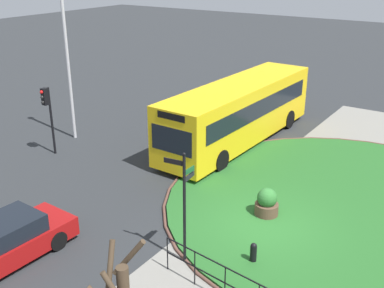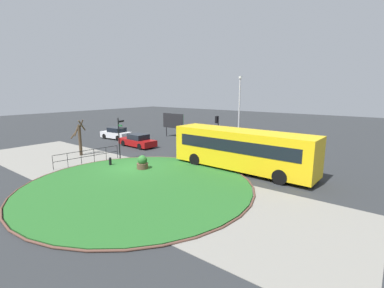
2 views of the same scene
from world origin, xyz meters
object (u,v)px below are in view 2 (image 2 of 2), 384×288
at_px(car_far_lane, 116,134).
at_px(lamppost_tall, 239,110).
at_px(bollard_foreground, 110,162).
at_px(billboard_left, 173,121).
at_px(traffic_light_near, 217,124).
at_px(street_tree_bare, 80,137).
at_px(bus_yellow, 241,149).
at_px(car_near_lane, 138,141).
at_px(signpost_directional, 120,136).
at_px(planter_near_signpost, 142,163).

relative_size(car_far_lane, lamppost_tall, 0.55).
relative_size(bollard_foreground, billboard_left, 0.21).
relative_size(traffic_light_near, street_tree_bare, 0.98).
bearing_deg(bus_yellow, lamppost_tall, -58.60).
height_order(bollard_foreground, bus_yellow, bus_yellow).
bearing_deg(car_near_lane, street_tree_bare, 81.66).
relative_size(billboard_left, street_tree_bare, 1.02).
distance_m(signpost_directional, car_near_lane, 5.74).
height_order(signpost_directional, street_tree_bare, signpost_directional).
xyz_separation_m(bus_yellow, car_far_lane, (-18.73, 2.65, -0.98)).
bearing_deg(traffic_light_near, car_near_lane, 43.83).
relative_size(bus_yellow, billboard_left, 3.22).
bearing_deg(billboard_left, traffic_light_near, -9.25).
relative_size(signpost_directional, car_near_lane, 0.81).
relative_size(signpost_directional, car_far_lane, 0.90).
height_order(billboard_left, planter_near_signpost, billboard_left).
relative_size(car_far_lane, billboard_left, 1.19).
height_order(bollard_foreground, billboard_left, billboard_left).
bearing_deg(bus_yellow, planter_near_signpost, 38.53).
distance_m(lamppost_tall, street_tree_bare, 15.87).
relative_size(car_far_lane, street_tree_bare, 1.22).
height_order(signpost_directional, car_near_lane, signpost_directional).
xyz_separation_m(car_far_lane, lamppost_tall, (14.54, 4.75, 3.31)).
relative_size(car_far_lane, planter_near_signpost, 3.62).
height_order(car_far_lane, street_tree_bare, street_tree_bare).
bearing_deg(bollard_foreground, lamppost_tall, 70.14).
xyz_separation_m(bollard_foreground, traffic_light_near, (2.42, 11.95, 2.04)).
bearing_deg(bus_yellow, street_tree_bare, 20.79).
bearing_deg(street_tree_bare, lamppost_tall, 51.06).
height_order(signpost_directional, traffic_light_near, signpost_directional).
bearing_deg(traffic_light_near, signpost_directional, 74.81).
height_order(lamppost_tall, billboard_left, lamppost_tall).
relative_size(signpost_directional, planter_near_signpost, 3.28).
distance_m(bollard_foreground, car_near_lane, 7.67).
bearing_deg(bus_yellow, signpost_directional, 21.50).
distance_m(bollard_foreground, bus_yellow, 10.37).
distance_m(signpost_directional, bollard_foreground, 2.75).
bearing_deg(billboard_left, bus_yellow, -29.26).
height_order(signpost_directional, car_far_lane, signpost_directional).
bearing_deg(signpost_directional, bollard_foreground, -59.74).
bearing_deg(traffic_light_near, car_far_lane, 21.59).
xyz_separation_m(traffic_light_near, billboard_left, (-7.45, 1.27, -0.33)).
distance_m(car_far_lane, street_tree_bare, 8.87).
bearing_deg(street_tree_bare, bollard_foreground, -5.70).
bearing_deg(bollard_foreground, planter_near_signpost, 17.62).
distance_m(bus_yellow, billboard_left, 15.91).
bearing_deg(bollard_foreground, car_near_lane, 122.72).
bearing_deg(traffic_light_near, bus_yellow, 137.81).
xyz_separation_m(signpost_directional, planter_near_signpost, (3.88, -0.94, -1.62)).
height_order(car_near_lane, traffic_light_near, traffic_light_near).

